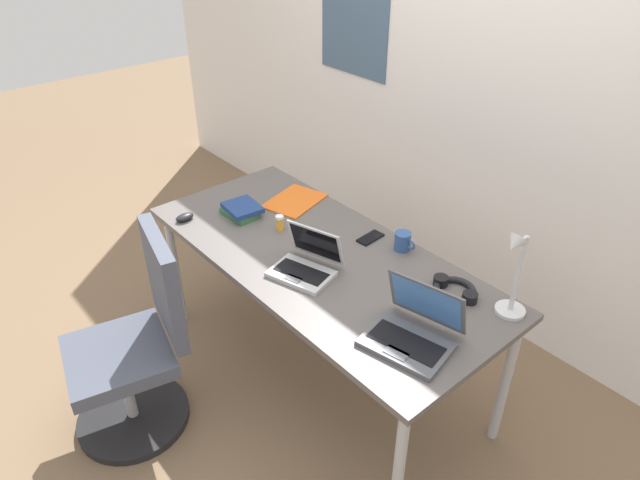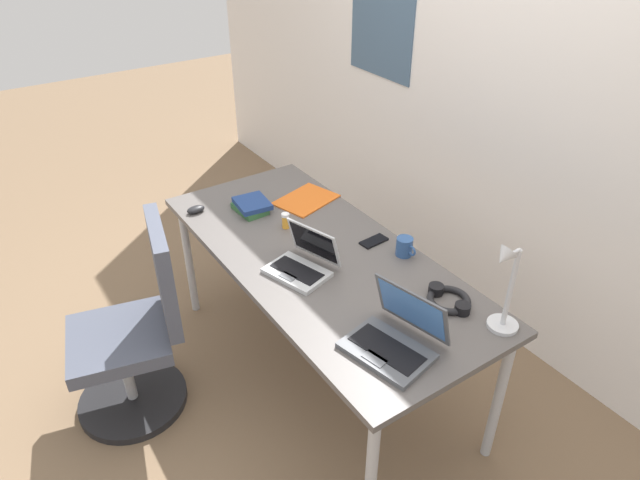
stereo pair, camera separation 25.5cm
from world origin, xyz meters
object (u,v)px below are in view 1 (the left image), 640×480
Objects in this scene: book_stack at (241,210)px; office_chair at (137,353)px; laptop_back_left at (306,264)px; coffee_mug at (403,241)px; headphones at (455,290)px; computer_mouse at (185,217)px; laptop_front_right at (412,331)px; paper_folder_near_mouse at (295,201)px; desk_lamp at (514,275)px; cell_phone at (370,238)px; pill_bottle at (280,223)px.

book_stack is 0.85m from office_chair.
coffee_mug is (0.16, 0.45, 0.00)m from laptop_back_left.
headphones is 0.37m from coffee_mug.
computer_mouse is at bearing -166.24° from laptop_back_left.
laptop_front_right reaches higher than book_stack.
laptop_back_left is 1.04× the size of paper_folder_near_mouse.
desk_lamp is 1.99× the size of book_stack.
office_chair is at bearing -119.19° from laptop_back_left.
book_stack is 0.21× the size of office_chair.
office_chair reaches higher than laptop_back_left.
coffee_mug is (-0.36, 0.08, 0.03)m from headphones.
office_chair is at bearing -113.26° from cell_phone.
book_stack is (0.15, 0.24, 0.01)m from computer_mouse.
book_stack is at bearing -165.48° from pill_bottle.
office_chair reaches higher than paper_folder_near_mouse.
office_chair is at bearing -91.80° from pill_bottle.
paper_folder_near_mouse is (0.06, 0.30, -0.03)m from book_stack.
headphones is at bearing 22.71° from computer_mouse.
laptop_back_left is 0.64m from paper_folder_near_mouse.
computer_mouse is 0.45× the size of headphones.
office_chair is (0.15, -1.03, -0.35)m from paper_folder_near_mouse.
cell_phone is at bearing 147.50° from laptop_front_right.
headphones is at bearing 15.96° from pill_bottle.
pill_bottle is 0.70× the size of coffee_mug.
laptop_front_right is 1.82× the size of book_stack.
headphones is 1.16m from book_stack.
laptop_back_left is at bearing -19.68° from pill_bottle.
pill_bottle is (-0.87, -0.25, 0.03)m from headphones.
coffee_mug is at bearing 64.74° from office_chair.
coffee_mug is at bearing 135.59° from laptop_front_right.
laptop_front_right is 1.71× the size of headphones.
pill_bottle is at bearing -52.57° from paper_folder_near_mouse.
laptop_back_left reaches higher than headphones.
pill_bottle is at bearing 14.52° from book_stack.
computer_mouse reaches higher than paper_folder_near_mouse.
laptop_back_left reaches higher than paper_folder_near_mouse.
laptop_front_right is 0.95m from pill_bottle.
coffee_mug reaches higher than computer_mouse.
laptop_front_right is 1.18× the size of paper_folder_near_mouse.
desk_lamp is at bearing 14.57° from pill_bottle.
desk_lamp is 5.07× the size of pill_bottle.
cell_phone is at bearing -179.66° from desk_lamp.
laptop_back_left reaches higher than computer_mouse.
laptop_front_right is at bearing -44.41° from coffee_mug.
desk_lamp is at bearing 44.17° from office_chair.
office_chair is at bearing -135.83° from desk_lamp.
paper_folder_near_mouse is 2.74× the size of coffee_mug.
laptop_front_right is 4.63× the size of pill_bottle.
book_stack is at bearing -102.01° from paper_folder_near_mouse.
headphones is at bearing 15.65° from book_stack.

